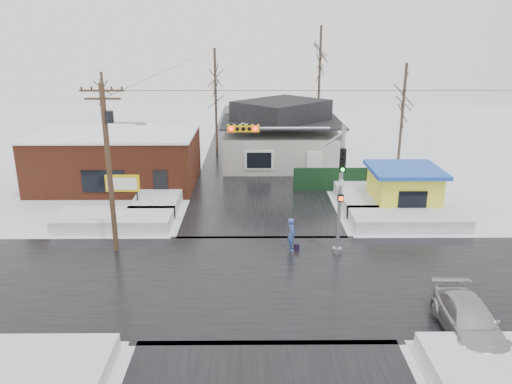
{
  "coord_description": "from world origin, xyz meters",
  "views": [
    {
      "loc": [
        -0.56,
        -21.55,
        11.35
      ],
      "look_at": [
        -0.36,
        4.46,
        3.0
      ],
      "focal_mm": 35.0,
      "sensor_mm": 36.0,
      "label": 1
    }
  ],
  "objects_px": {
    "kiosk": "(403,188)",
    "car": "(469,320)",
    "utility_pole": "(110,159)",
    "traffic_signal": "(311,172)",
    "marquee_sign": "(123,184)",
    "pedestrian": "(292,235)"
  },
  "relations": [
    {
      "from": "utility_pole",
      "to": "pedestrian",
      "type": "bearing_deg",
      "value": -0.64
    },
    {
      "from": "kiosk",
      "to": "car",
      "type": "xyz_separation_m",
      "value": [
        -1.65,
        -14.7,
        -0.78
      ]
    },
    {
      "from": "utility_pole",
      "to": "car",
      "type": "bearing_deg",
      "value": -27.48
    },
    {
      "from": "traffic_signal",
      "to": "car",
      "type": "xyz_separation_m",
      "value": [
        5.42,
        -7.67,
        -3.85
      ]
    },
    {
      "from": "utility_pole",
      "to": "car",
      "type": "xyz_separation_m",
      "value": [
        15.78,
        -8.21,
        -4.43
      ]
    },
    {
      "from": "marquee_sign",
      "to": "car",
      "type": "relative_size",
      "value": 0.54
    },
    {
      "from": "kiosk",
      "to": "car",
      "type": "bearing_deg",
      "value": -96.4
    },
    {
      "from": "traffic_signal",
      "to": "kiosk",
      "type": "bearing_deg",
      "value": 44.84
    },
    {
      "from": "pedestrian",
      "to": "car",
      "type": "xyz_separation_m",
      "value": [
        6.29,
        -8.1,
        -0.23
      ]
    },
    {
      "from": "traffic_signal",
      "to": "car",
      "type": "bearing_deg",
      "value": -54.77
    },
    {
      "from": "marquee_sign",
      "to": "pedestrian",
      "type": "xyz_separation_m",
      "value": [
        10.56,
        -6.1,
        -1.0
      ]
    },
    {
      "from": "utility_pole",
      "to": "pedestrian",
      "type": "relative_size",
      "value": 4.89
    },
    {
      "from": "marquee_sign",
      "to": "traffic_signal",
      "type": "bearing_deg",
      "value": -29.72
    },
    {
      "from": "utility_pole",
      "to": "marquee_sign",
      "type": "distance_m",
      "value": 6.87
    },
    {
      "from": "marquee_sign",
      "to": "pedestrian",
      "type": "bearing_deg",
      "value": -30.01
    },
    {
      "from": "utility_pole",
      "to": "marquee_sign",
      "type": "height_order",
      "value": "utility_pole"
    },
    {
      "from": "car",
      "to": "utility_pole",
      "type": "bearing_deg",
      "value": 154.37
    },
    {
      "from": "traffic_signal",
      "to": "car",
      "type": "relative_size",
      "value": 1.48
    },
    {
      "from": "kiosk",
      "to": "traffic_signal",
      "type": "bearing_deg",
      "value": -135.16
    },
    {
      "from": "utility_pole",
      "to": "marquee_sign",
      "type": "bearing_deg",
      "value": 100.13
    },
    {
      "from": "utility_pole",
      "to": "traffic_signal",
      "type": "bearing_deg",
      "value": -2.95
    },
    {
      "from": "marquee_sign",
      "to": "kiosk",
      "type": "bearing_deg",
      "value": 1.55
    }
  ]
}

